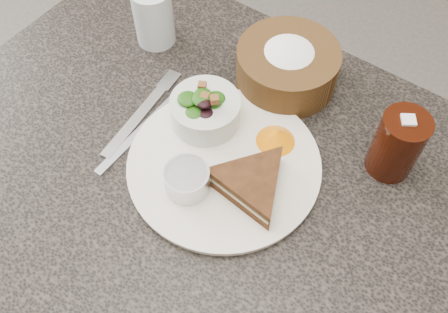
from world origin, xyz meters
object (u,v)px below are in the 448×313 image
object	(u,v)px
dining_table	(222,265)
sandwich	(252,184)
dressing_ramekin	(187,180)
cola_glass	(398,142)
water_glass	(153,16)
dinner_plate	(224,165)
bread_basket	(288,61)
salad_bowl	(205,107)

from	to	relation	value
dining_table	sandwich	world-z (taller)	sandwich
dressing_ramekin	cola_glass	bearing A→B (deg)	44.12
dining_table	cola_glass	distance (m)	0.51
dining_table	water_glass	distance (m)	0.54
dining_table	water_glass	xyz separation A→B (m)	(-0.27, 0.17, 0.43)
dinner_plate	cola_glass	size ratio (longest dim) A/B	2.40
dinner_plate	sandwich	world-z (taller)	sandwich
dressing_ramekin	bread_basket	xyz separation A→B (m)	(0.00, 0.27, 0.02)
dining_table	dressing_ramekin	size ratio (longest dim) A/B	14.76
dinner_plate	water_glass	size ratio (longest dim) A/B	2.73
dinner_plate	sandwich	bearing A→B (deg)	-14.80
bread_basket	sandwich	bearing A→B (deg)	-70.90
salad_bowl	bread_basket	bearing A→B (deg)	70.48
sandwich	bread_basket	world-z (taller)	bread_basket
dining_table	water_glass	bearing A→B (deg)	147.65
sandwich	dinner_plate	bearing A→B (deg)	171.14
water_glass	cola_glass	bearing A→B (deg)	-0.85
sandwich	cola_glass	size ratio (longest dim) A/B	1.16
dressing_ramekin	cola_glass	size ratio (longest dim) A/B	0.55
dinner_plate	salad_bowl	size ratio (longest dim) A/B	2.64
dressing_ramekin	dining_table	bearing A→B (deg)	64.11
bread_basket	salad_bowl	bearing A→B (deg)	-109.52
dining_table	salad_bowl	bearing A→B (deg)	140.15
dressing_ramekin	water_glass	distance (m)	0.34
dining_table	cola_glass	bearing A→B (deg)	39.82
sandwich	salad_bowl	xyz separation A→B (m)	(-0.13, 0.07, 0.01)
bread_basket	cola_glass	distance (m)	0.23
cola_glass	water_glass	world-z (taller)	cola_glass
dining_table	water_glass	size ratio (longest dim) A/B	9.22
bread_basket	cola_glass	world-z (taller)	cola_glass
dinner_plate	bread_basket	size ratio (longest dim) A/B	1.70
sandwich	water_glass	size ratio (longest dim) A/B	1.32
dinner_plate	sandwich	size ratio (longest dim) A/B	2.07
salad_bowl	dressing_ramekin	bearing A→B (deg)	-65.46
dinner_plate	dressing_ramekin	size ratio (longest dim) A/B	4.37
salad_bowl	cola_glass	bearing A→B (deg)	20.06
bread_basket	dressing_ramekin	bearing A→B (deg)	-90.56
sandwich	salad_bowl	bearing A→B (deg)	159.43
dining_table	dinner_plate	xyz separation A→B (m)	(-0.01, 0.01, 0.38)
dining_table	cola_glass	xyz separation A→B (m)	(0.20, 0.17, 0.44)
dinner_plate	dressing_ramekin	world-z (taller)	dressing_ramekin
salad_bowl	dressing_ramekin	distance (m)	0.13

